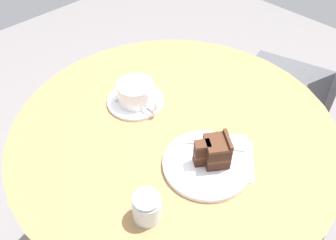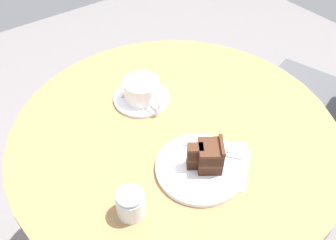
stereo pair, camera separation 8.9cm
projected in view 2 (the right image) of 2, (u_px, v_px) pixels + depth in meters
name	position (u px, v px, depth m)	size (l,w,h in m)	color
cafe_table	(174.00, 156.00, 1.01)	(0.86, 0.86, 0.75)	olive
saucer	(142.00, 98.00, 1.01)	(0.16, 0.16, 0.01)	white
coffee_cup	(142.00, 90.00, 0.98)	(0.14, 0.10, 0.06)	white
teaspoon	(139.00, 87.00, 1.04)	(0.02, 0.10, 0.00)	#B7B7BC
cake_plate	(200.00, 168.00, 0.83)	(0.21, 0.21, 0.01)	white
cake_slice	(208.00, 156.00, 0.80)	(0.08, 0.09, 0.07)	#381E14
fork	(219.00, 151.00, 0.85)	(0.12, 0.10, 0.00)	#B7B7BC
napkin	(221.00, 162.00, 0.85)	(0.19, 0.19, 0.00)	silver
cafe_chair	(333.00, 94.00, 1.39)	(0.47, 0.47, 0.85)	#4C4C51
sugar_pot	(130.00, 203.00, 0.73)	(0.06, 0.06, 0.07)	silver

